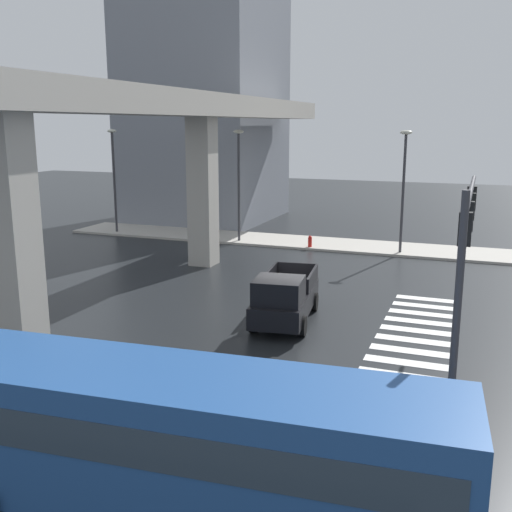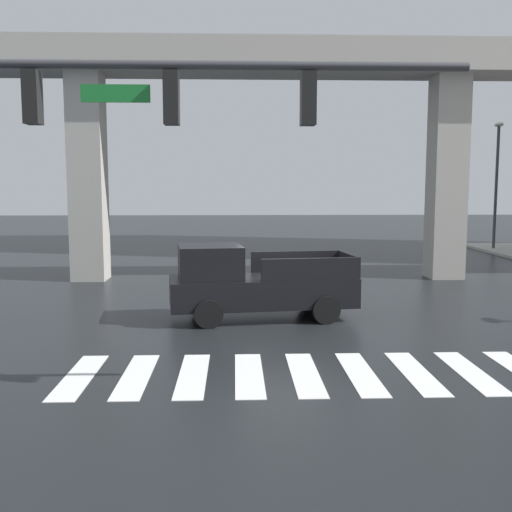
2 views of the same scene
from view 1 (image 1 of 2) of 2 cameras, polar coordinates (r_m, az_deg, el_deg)
ground_plane at (r=24.45m, az=2.64°, el=-5.66°), size 120.00×120.00×0.00m
crosswalk_stripes at (r=23.45m, az=15.16°, el=-6.88°), size 9.35×2.80×0.01m
elevated_overpass at (r=26.22m, az=-12.13°, el=12.77°), size 50.47×2.42×9.18m
office_building at (r=49.88m, az=-4.97°, el=22.53°), size 11.20×10.44×32.71m
sidewalk_east at (r=38.64m, az=6.58°, el=1.15°), size 4.00×36.00×0.15m
pickup_truck at (r=23.24m, az=2.71°, el=-4.08°), size 5.30×2.57×2.08m
city_bus at (r=12.12m, az=-7.09°, el=-16.65°), size 3.38×10.96×2.99m
traffic_signal_mast at (r=17.64m, az=19.38°, el=2.22°), size 10.89×0.32×6.20m
street_lamp_near_corner at (r=35.96m, az=13.88°, el=7.25°), size 0.44×0.70×7.24m
street_lamp_mid_block at (r=38.58m, az=-1.66°, el=7.94°), size 0.44×0.70×7.24m
street_lamp_far_north at (r=43.00m, az=-13.38°, el=8.08°), size 0.44×0.70×7.24m
fire_hydrant at (r=37.19m, az=5.15°, el=1.30°), size 0.24×0.24×0.85m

